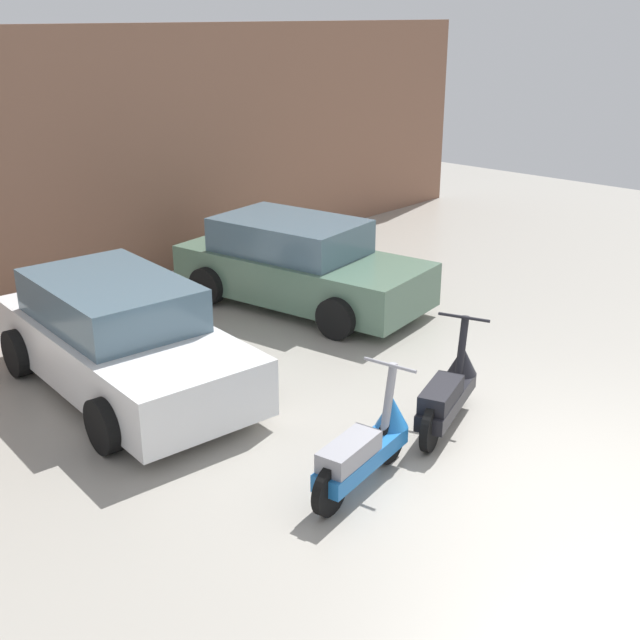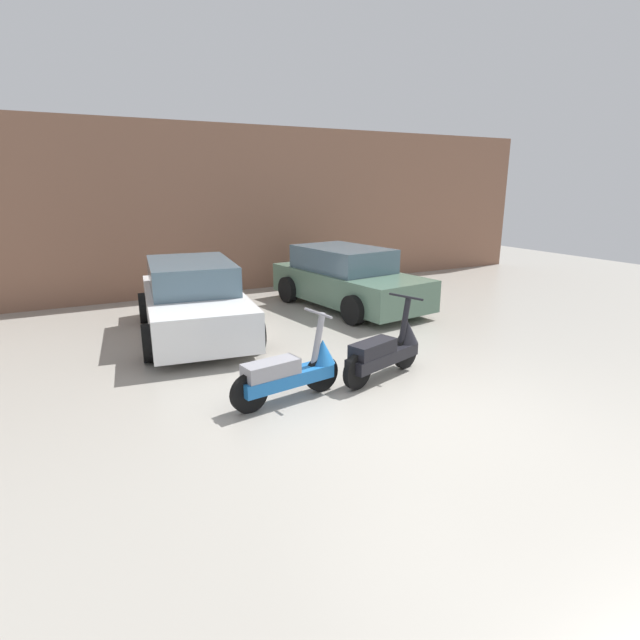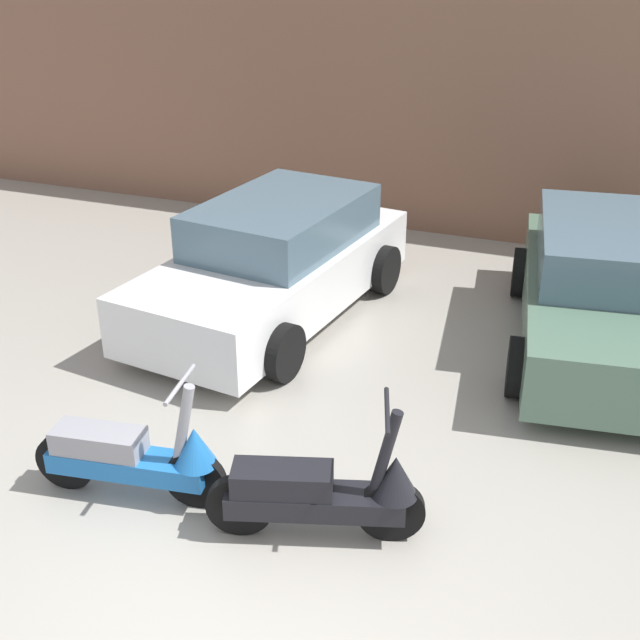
{
  "view_description": "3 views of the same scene",
  "coord_description": "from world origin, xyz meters",
  "px_view_note": "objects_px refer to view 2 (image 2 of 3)",
  "views": [
    {
      "loc": [
        -6.41,
        -3.24,
        4.25
      ],
      "look_at": [
        0.27,
        2.98,
        0.74
      ],
      "focal_mm": 45.0,
      "sensor_mm": 36.0,
      "label": 1
    },
    {
      "loc": [
        -3.68,
        -4.43,
        2.69
      ],
      "look_at": [
        -0.14,
        2.29,
        0.61
      ],
      "focal_mm": 28.0,
      "sensor_mm": 36.0,
      "label": 2
    },
    {
      "loc": [
        1.95,
        -3.28,
        4.08
      ],
      "look_at": [
        -0.45,
        2.94,
        0.81
      ],
      "focal_mm": 45.0,
      "sensor_mm": 36.0,
      "label": 3
    }
  ],
  "objects_px": {
    "car_rear_center": "(347,279)",
    "car_rear_left": "(194,300)",
    "scooter_front_right": "(386,350)",
    "scooter_front_left": "(292,371)"
  },
  "relations": [
    {
      "from": "scooter_front_left",
      "to": "car_rear_left",
      "type": "xyz_separation_m",
      "value": [
        -0.36,
        3.5,
        0.25
      ]
    },
    {
      "from": "car_rear_left",
      "to": "car_rear_center",
      "type": "height_order",
      "value": "car_rear_left"
    },
    {
      "from": "scooter_front_left",
      "to": "car_rear_left",
      "type": "height_order",
      "value": "car_rear_left"
    },
    {
      "from": "scooter_front_right",
      "to": "scooter_front_left",
      "type": "bearing_deg",
      "value": 166.01
    },
    {
      "from": "scooter_front_left",
      "to": "scooter_front_right",
      "type": "distance_m",
      "value": 1.53
    },
    {
      "from": "scooter_front_left",
      "to": "scooter_front_right",
      "type": "relative_size",
      "value": 1.01
    },
    {
      "from": "scooter_front_right",
      "to": "car_rear_center",
      "type": "relative_size",
      "value": 0.38
    },
    {
      "from": "car_rear_left",
      "to": "car_rear_center",
      "type": "relative_size",
      "value": 1.0
    },
    {
      "from": "car_rear_center",
      "to": "car_rear_left",
      "type": "bearing_deg",
      "value": -89.23
    },
    {
      "from": "scooter_front_left",
      "to": "car_rear_center",
      "type": "distance_m",
      "value": 5.15
    }
  ]
}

